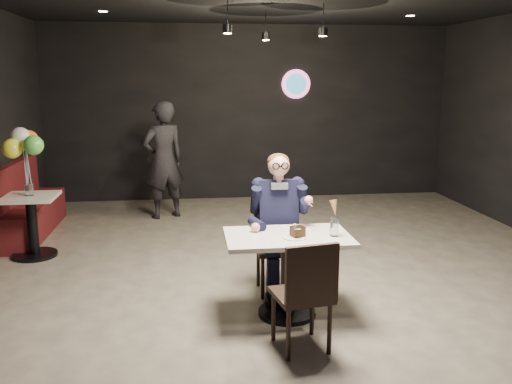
{
  "coord_description": "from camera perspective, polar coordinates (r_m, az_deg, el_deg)",
  "views": [
    {
      "loc": [
        -1.07,
        -4.96,
        2.11
      ],
      "look_at": [
        -0.44,
        0.15,
        1.02
      ],
      "focal_mm": 38.0,
      "sensor_mm": 36.0,
      "label": 1
    }
  ],
  "objects": [
    {
      "name": "floor",
      "position": [
        5.5,
        4.8,
        -10.66
      ],
      "size": [
        9.0,
        9.0,
        0.0
      ],
      "primitive_type": "plane",
      "color": "gray",
      "rests_on": "ground"
    },
    {
      "name": "wall_sign",
      "position": [
        9.62,
        4.23,
        11.27
      ],
      "size": [
        0.5,
        0.06,
        0.5
      ],
      "primitive_type": null,
      "color": "pink",
      "rests_on": "floor"
    },
    {
      "name": "pendant_lights",
      "position": [
        7.09,
        1.75,
        18.19
      ],
      "size": [
        1.4,
        1.2,
        0.36
      ],
      "primitive_type": "cube",
      "color": "black",
      "rests_on": "floor"
    },
    {
      "name": "main_table",
      "position": [
        4.91,
        3.31,
        -8.76
      ],
      "size": [
        1.1,
        0.7,
        0.75
      ],
      "primitive_type": "cube",
      "color": "white",
      "rests_on": "floor"
    },
    {
      "name": "chair_far",
      "position": [
        5.4,
        2.27,
        -5.87
      ],
      "size": [
        0.42,
        0.46,
        0.92
      ],
      "primitive_type": "cube",
      "color": "black",
      "rests_on": "floor"
    },
    {
      "name": "chair_near",
      "position": [
        4.33,
        4.79,
        -10.52
      ],
      "size": [
        0.5,
        0.53,
        0.92
      ],
      "primitive_type": "cube",
      "rotation": [
        0.0,
        0.0,
        0.18
      ],
      "color": "black",
      "rests_on": "floor"
    },
    {
      "name": "seated_man",
      "position": [
        5.32,
        2.29,
        -3.2
      ],
      "size": [
        0.6,
        0.8,
        1.44
      ],
      "primitive_type": "cube",
      "color": "black",
      "rests_on": "floor"
    },
    {
      "name": "dessert_plate",
      "position": [
        4.71,
        4.1,
        -4.79
      ],
      "size": [
        0.21,
        0.21,
        0.01
      ],
      "primitive_type": "cylinder",
      "color": "white",
      "rests_on": "main_table"
    },
    {
      "name": "cake_slice",
      "position": [
        4.72,
        4.41,
        -4.18
      ],
      "size": [
        0.14,
        0.12,
        0.08
      ],
      "primitive_type": "cube",
      "rotation": [
        0.0,
        0.0,
        0.35
      ],
      "color": "black",
      "rests_on": "dessert_plate"
    },
    {
      "name": "mint_leaf",
      "position": [
        4.65,
        4.42,
        -3.9
      ],
      "size": [
        0.06,
        0.04,
        0.01
      ],
      "primitive_type": "ellipsoid",
      "color": "green",
      "rests_on": "cake_slice"
    },
    {
      "name": "sundae_glass",
      "position": [
        4.79,
        8.23,
        -3.65
      ],
      "size": [
        0.07,
        0.07,
        0.17
      ],
      "primitive_type": "cylinder",
      "color": "silver",
      "rests_on": "main_table"
    },
    {
      "name": "wafer_cone",
      "position": [
        4.76,
        8.25,
        -1.66
      ],
      "size": [
        0.08,
        0.08,
        0.14
      ],
      "primitive_type": "cone",
      "rotation": [
        0.0,
        0.0,
        0.26
      ],
      "color": "tan",
      "rests_on": "sundae_glass"
    },
    {
      "name": "booth_bench",
      "position": [
        7.98,
        -22.75,
        -0.69
      ],
      "size": [
        0.49,
        1.97,
        0.99
      ],
      "primitive_type": "cube",
      "color": "#450E10",
      "rests_on": "floor"
    },
    {
      "name": "side_table",
      "position": [
        6.99,
        -22.46,
        -3.37
      ],
      "size": [
        0.6,
        0.6,
        0.75
      ],
      "primitive_type": "cube",
      "color": "white",
      "rests_on": "floor"
    },
    {
      "name": "balloon_vase",
      "position": [
        6.89,
        -22.75,
        0.25
      ],
      "size": [
        0.1,
        0.1,
        0.15
      ],
      "primitive_type": "cylinder",
      "color": "silver",
      "rests_on": "side_table"
    },
    {
      "name": "balloon_bunch",
      "position": [
        6.82,
        -23.03,
        3.69
      ],
      "size": [
        0.41,
        0.41,
        0.68
      ],
      "primitive_type": "cube",
      "color": "#F8F734",
      "rests_on": "balloon_vase"
    },
    {
      "name": "passerby",
      "position": [
        8.31,
        -9.7,
        3.31
      ],
      "size": [
        0.77,
        0.66,
        1.77
      ],
      "primitive_type": "imported",
      "rotation": [
        0.0,
        0.0,
        3.58
      ],
      "color": "black",
      "rests_on": "floor"
    }
  ]
}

